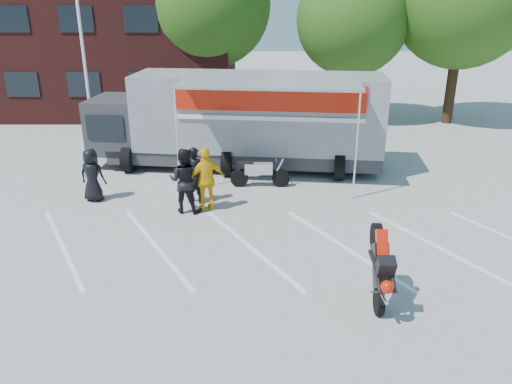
{
  "coord_description": "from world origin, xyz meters",
  "views": [
    {
      "loc": [
        0.4,
        -10.38,
        5.96
      ],
      "look_at": [
        0.37,
        1.5,
        1.3
      ],
      "focal_mm": 35.0,
      "sensor_mm": 36.0,
      "label": 1
    }
  ],
  "objects_px": {
    "flagpole": "(86,22)",
    "stunt_bike_rider": "(372,296)",
    "spectator_leather_a": "(92,175)",
    "spectator_leather_b": "(195,175)",
    "spectator_leather_c": "(185,181)",
    "parked_motorcycle": "(260,187)",
    "transporter_truck": "(245,167)",
    "spectator_hivis": "(207,180)",
    "tree_mid": "(353,19)",
    "tree_left": "(209,5)"
  },
  "relations": [
    {
      "from": "flagpole",
      "to": "spectator_leather_b",
      "type": "bearing_deg",
      "value": -51.91
    },
    {
      "from": "flagpole",
      "to": "spectator_leather_b",
      "type": "height_order",
      "value": "flagpole"
    },
    {
      "from": "flagpole",
      "to": "tree_mid",
      "type": "bearing_deg",
      "value": 23.97
    },
    {
      "from": "spectator_leather_a",
      "to": "parked_motorcycle",
      "type": "bearing_deg",
      "value": -154.0
    },
    {
      "from": "spectator_leather_a",
      "to": "spectator_hivis",
      "type": "distance_m",
      "value": 3.69
    },
    {
      "from": "tree_mid",
      "to": "spectator_leather_a",
      "type": "relative_size",
      "value": 4.62
    },
    {
      "from": "stunt_bike_rider",
      "to": "spectator_leather_b",
      "type": "xyz_separation_m",
      "value": [
        -4.37,
        5.25,
        0.89
      ]
    },
    {
      "from": "transporter_truck",
      "to": "spectator_hivis",
      "type": "relative_size",
      "value": 5.6
    },
    {
      "from": "stunt_bike_rider",
      "to": "spectator_hivis",
      "type": "distance_m",
      "value": 6.15
    },
    {
      "from": "tree_left",
      "to": "parked_motorcycle",
      "type": "xyz_separation_m",
      "value": [
        2.49,
        -10.68,
        -5.57
      ]
    },
    {
      "from": "transporter_truck",
      "to": "spectator_leather_c",
      "type": "xyz_separation_m",
      "value": [
        -1.66,
        -4.19,
        0.97
      ]
    },
    {
      "from": "tree_left",
      "to": "stunt_bike_rider",
      "type": "xyz_separation_m",
      "value": [
        4.85,
        -17.29,
        -5.57
      ]
    },
    {
      "from": "flagpole",
      "to": "spectator_leather_b",
      "type": "distance_m",
      "value": 8.73
    },
    {
      "from": "transporter_truck",
      "to": "tree_left",
      "type": "bearing_deg",
      "value": 108.91
    },
    {
      "from": "parked_motorcycle",
      "to": "spectator_leather_b",
      "type": "xyz_separation_m",
      "value": [
        -2.01,
        -1.35,
        0.89
      ]
    },
    {
      "from": "tree_left",
      "to": "spectator_leather_b",
      "type": "bearing_deg",
      "value": -87.69
    },
    {
      "from": "spectator_leather_c",
      "to": "spectator_hivis",
      "type": "distance_m",
      "value": 0.64
    },
    {
      "from": "tree_mid",
      "to": "spectator_hivis",
      "type": "height_order",
      "value": "tree_mid"
    },
    {
      "from": "spectator_leather_a",
      "to": "spectator_hivis",
      "type": "relative_size",
      "value": 0.87
    },
    {
      "from": "spectator_leather_b",
      "to": "transporter_truck",
      "type": "bearing_deg",
      "value": -91.7
    },
    {
      "from": "stunt_bike_rider",
      "to": "spectator_leather_c",
      "type": "distance_m",
      "value": 6.51
    },
    {
      "from": "tree_mid",
      "to": "parked_motorcycle",
      "type": "height_order",
      "value": "tree_mid"
    },
    {
      "from": "stunt_bike_rider",
      "to": "spectator_leather_b",
      "type": "relative_size",
      "value": 1.04
    },
    {
      "from": "parked_motorcycle",
      "to": "transporter_truck",
      "type": "bearing_deg",
      "value": 14.9
    },
    {
      "from": "flagpole",
      "to": "tree_left",
      "type": "relative_size",
      "value": 0.93
    },
    {
      "from": "spectator_leather_b",
      "to": "tree_mid",
      "type": "bearing_deg",
      "value": -99.47
    },
    {
      "from": "spectator_leather_a",
      "to": "tree_left",
      "type": "bearing_deg",
      "value": -89.92
    },
    {
      "from": "flagpole",
      "to": "stunt_bike_rider",
      "type": "distance_m",
      "value": 15.35
    },
    {
      "from": "stunt_bike_rider",
      "to": "parked_motorcycle",
      "type": "bearing_deg",
      "value": 111.0
    },
    {
      "from": "spectator_hivis",
      "to": "spectator_leather_c",
      "type": "bearing_deg",
      "value": -13.75
    },
    {
      "from": "tree_mid",
      "to": "tree_left",
      "type": "bearing_deg",
      "value": 171.87
    },
    {
      "from": "spectator_hivis",
      "to": "tree_mid",
      "type": "bearing_deg",
      "value": -140.24
    },
    {
      "from": "flagpole",
      "to": "stunt_bike_rider",
      "type": "relative_size",
      "value": 4.32
    },
    {
      "from": "flagpole",
      "to": "tree_left",
      "type": "bearing_deg",
      "value": 54.72
    },
    {
      "from": "flagpole",
      "to": "spectator_hivis",
      "type": "height_order",
      "value": "flagpole"
    },
    {
      "from": "tree_left",
      "to": "tree_mid",
      "type": "distance_m",
      "value": 7.1
    },
    {
      "from": "spectator_leather_a",
      "to": "spectator_leather_b",
      "type": "relative_size",
      "value": 0.94
    },
    {
      "from": "spectator_leather_a",
      "to": "spectator_hivis",
      "type": "xyz_separation_m",
      "value": [
        3.61,
        -0.76,
        0.13
      ]
    },
    {
      "from": "parked_motorcycle",
      "to": "spectator_leather_c",
      "type": "xyz_separation_m",
      "value": [
        -2.21,
        -2.08,
        0.97
      ]
    },
    {
      "from": "tree_left",
      "to": "spectator_leather_b",
      "type": "xyz_separation_m",
      "value": [
        0.49,
        -12.04,
        -4.68
      ]
    },
    {
      "from": "spectator_leather_b",
      "to": "stunt_bike_rider",
      "type": "bearing_deg",
      "value": 150.84
    },
    {
      "from": "flagpole",
      "to": "spectator_hivis",
      "type": "relative_size",
      "value": 4.16
    },
    {
      "from": "tree_left",
      "to": "tree_mid",
      "type": "relative_size",
      "value": 1.13
    },
    {
      "from": "tree_left",
      "to": "stunt_bike_rider",
      "type": "distance_m",
      "value": 18.8
    },
    {
      "from": "tree_mid",
      "to": "spectator_leather_b",
      "type": "relative_size",
      "value": 4.33
    },
    {
      "from": "transporter_truck",
      "to": "spectator_leather_a",
      "type": "relative_size",
      "value": 6.47
    },
    {
      "from": "transporter_truck",
      "to": "stunt_bike_rider",
      "type": "xyz_separation_m",
      "value": [
        2.91,
        -8.72,
        0.0
      ]
    },
    {
      "from": "transporter_truck",
      "to": "stunt_bike_rider",
      "type": "distance_m",
      "value": 9.2
    },
    {
      "from": "tree_left",
      "to": "spectator_hivis",
      "type": "distance_m",
      "value": 13.5
    },
    {
      "from": "transporter_truck",
      "to": "spectator_leather_c",
      "type": "height_order",
      "value": "spectator_leather_c"
    }
  ]
}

